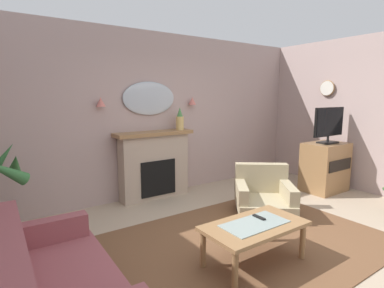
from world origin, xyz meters
The scene contains 15 objects.
floor centered at (0.00, 0.00, -0.05)m, with size 7.25×5.91×0.10m, color tan.
wall_back centered at (0.00, 2.51, 1.41)m, with size 7.25×0.10×2.83m, color #B29993.
patterned_rug centered at (0.00, 0.20, 0.01)m, with size 3.20×2.40×0.01m, color brown.
fireplace centered at (-0.20, 2.28, 0.57)m, with size 1.36×0.36×1.16m.
mantel_vase_left centered at (0.30, 2.26, 1.33)m, with size 0.14×0.14×0.39m.
wall_mirror centered at (-0.20, 2.43, 1.71)m, with size 0.96×0.06×0.56m, color #B2BCC6.
wall_sconce_left centered at (-1.05, 2.38, 1.66)m, with size 0.14×0.14×0.14m, color #D17066.
wall_sconce_right centered at (0.65, 2.38, 1.66)m, with size 0.14×0.14×0.14m, color #D17066.
wall_clock centered at (3.08, 1.22, 1.90)m, with size 0.04×0.31×0.31m.
coffee_table centered at (-0.33, -0.18, 0.38)m, with size 1.10×0.60×0.45m.
tv_remote centered at (-0.19, -0.10, 0.45)m, with size 0.04×0.16×0.02m, color black.
floral_couch centered at (-2.24, 0.18, 0.32)m, with size 0.90×1.74×0.76m.
armchair_near_fireplace centered at (0.81, 0.73, 0.31)m, with size 1.13×1.14×0.71m.
tv_cabinet centered at (2.57, 0.84, 0.45)m, with size 0.80×0.57×0.90m.
tv_flatscreen centered at (2.57, 0.82, 1.25)m, with size 0.84×0.24×0.65m.
Camera 1 is at (-2.56, -2.26, 1.76)m, focal length 28.39 mm.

